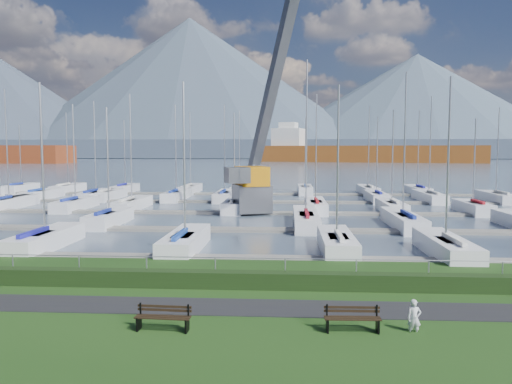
# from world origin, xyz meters

# --- Properties ---
(path) EXTENTS (160.00, 2.00, 0.04)m
(path) POSITION_xyz_m (0.00, -3.00, 0.01)
(path) COLOR black
(path) RESTS_ON grass
(water) EXTENTS (800.00, 540.00, 0.20)m
(water) POSITION_xyz_m (0.00, 260.00, -0.40)
(water) COLOR #455365
(hedge) EXTENTS (80.00, 0.70, 0.70)m
(hedge) POSITION_xyz_m (0.00, -0.40, 0.35)
(hedge) COLOR black
(hedge) RESTS_ON grass
(fence) EXTENTS (80.00, 0.04, 0.04)m
(fence) POSITION_xyz_m (0.00, 0.00, 1.20)
(fence) COLOR #97989F
(fence) RESTS_ON grass
(foothill) EXTENTS (900.00, 80.00, 12.00)m
(foothill) POSITION_xyz_m (0.00, 330.00, 6.00)
(foothill) COLOR #404B5D
(foothill) RESTS_ON water
(mountains) EXTENTS (1190.00, 360.00, 115.00)m
(mountains) POSITION_xyz_m (7.35, 404.62, 46.68)
(mountains) COLOR #3F4E5C
(mountains) RESTS_ON water
(docks) EXTENTS (90.00, 41.60, 0.25)m
(docks) POSITION_xyz_m (0.00, 26.00, -0.22)
(docks) COLOR gray
(docks) RESTS_ON water
(bench_left) EXTENTS (1.82, 0.52, 0.85)m
(bench_left) POSITION_xyz_m (-1.90, -5.46, 0.42)
(bench_left) COLOR black
(bench_left) RESTS_ON grass
(bench_right) EXTENTS (1.81, 0.47, 0.85)m
(bench_right) POSITION_xyz_m (4.18, -5.18, 0.42)
(bench_right) COLOR black
(bench_right) RESTS_ON grass
(person) EXTENTS (0.44, 0.29, 1.20)m
(person) POSITION_xyz_m (6.15, -5.10, 0.60)
(person) COLOR silver
(person) RESTS_ON grass
(crane) EXTENTS (7.49, 13.00, 22.35)m
(crane) POSITION_xyz_m (-0.82, 27.25, 5.33)
(crane) COLOR #57595F
(crane) RESTS_ON water
(cargo_ship_mid) EXTENTS (107.98, 43.85, 21.50)m
(cargo_ship_mid) POSITION_xyz_m (34.43, 220.02, 3.48)
(cargo_ship_mid) COLOR brown
(cargo_ship_mid) RESTS_ON water
(sailboat_fleet) EXTENTS (75.16, 49.49, 13.41)m
(sailboat_fleet) POSITION_xyz_m (-3.71, 28.20, 5.37)
(sailboat_fleet) COLOR navy
(sailboat_fleet) RESTS_ON water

